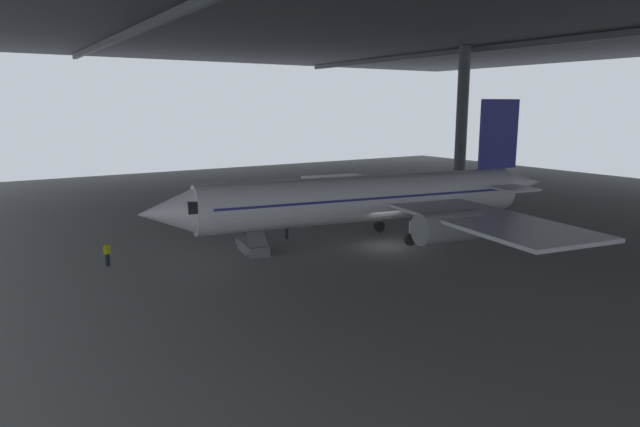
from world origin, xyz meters
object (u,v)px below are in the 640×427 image
object	(u,v)px
boarding_stairs	(252,241)
crew_worker_by_stairs	(287,226)
baggage_tug	(432,211)
crew_worker_near_nose	(107,252)
airplane_main	(373,198)

from	to	relation	value
boarding_stairs	crew_worker_by_stairs	bearing A→B (deg)	116.21
boarding_stairs	baggage_tug	bearing A→B (deg)	97.33
crew_worker_by_stairs	baggage_tug	xyz separation A→B (m)	(-0.64, 15.93, -0.49)
baggage_tug	crew_worker_near_nose	bearing A→B (deg)	-88.24
airplane_main	baggage_tug	xyz separation A→B (m)	(-4.59, 10.62, -2.78)
crew_worker_by_stairs	baggage_tug	world-z (taller)	crew_worker_by_stairs
airplane_main	baggage_tug	bearing A→B (deg)	113.38
boarding_stairs	baggage_tug	xyz separation A→B (m)	(-2.55, 19.81, -0.19)
airplane_main	boarding_stairs	size ratio (longest dim) A/B	7.50
airplane_main	boarding_stairs	world-z (taller)	airplane_main
boarding_stairs	crew_worker_by_stairs	size ratio (longest dim) A/B	2.55
crew_worker_near_nose	crew_worker_by_stairs	bearing A→B (deg)	91.13
crew_worker_near_nose	baggage_tug	bearing A→B (deg)	91.76
baggage_tug	crew_worker_by_stairs	bearing A→B (deg)	-87.71
airplane_main	baggage_tug	distance (m)	11.90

